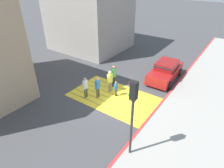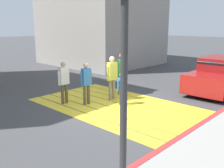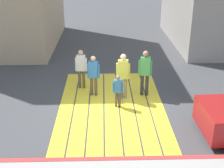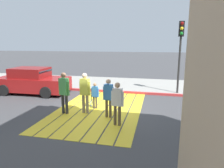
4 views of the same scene
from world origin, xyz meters
TOP-DOWN VIEW (x-y plane):
  - ground_plane at (0.00, 0.00)m, footprint 120.00×120.00m
  - crosswalk_stripes at (0.00, -0.00)m, footprint 6.40×3.80m
  - curb_painted at (-3.25, 0.00)m, footprint 0.16×40.00m
  - building_far_south at (8.50, -7.46)m, footprint 8.00×7.04m
  - car_parked_near_curb at (-2.00, -4.85)m, footprint 2.09×4.35m
  - traffic_light_corner at (-3.58, 3.77)m, footprint 0.39×0.28m
  - pedestrian_adult_lead at (0.94, 0.66)m, footprint 0.26×0.48m
  - pedestrian_adult_trailing at (1.65, 1.18)m, footprint 0.25×0.48m
  - pedestrian_adult_side at (0.66, -0.45)m, footprint 0.27×0.52m
  - pedestrian_teen_behind at (0.91, -1.31)m, footprint 0.29×0.52m
  - pedestrian_child_with_racket at (-0.04, -0.24)m, footprint 0.28×0.39m

SIDE VIEW (x-z plane):
  - ground_plane at x=0.00m, z-range 0.00..0.00m
  - crosswalk_stripes at x=0.00m, z-range 0.00..0.01m
  - curb_painted at x=-3.25m, z-range 0.00..0.13m
  - pedestrian_child_with_racket at x=-0.04m, z-range 0.07..1.31m
  - car_parked_near_curb at x=-2.00m, z-range -0.05..1.52m
  - pedestrian_adult_lead at x=0.94m, z-range 0.13..1.76m
  - pedestrian_adult_trailing at x=1.65m, z-range 0.14..1.78m
  - pedestrian_adult_side at x=0.66m, z-range 0.15..1.93m
  - pedestrian_teen_behind at x=0.91m, z-range 0.15..1.97m
  - traffic_light_corner at x=-3.58m, z-range 0.92..5.16m
  - building_far_south at x=8.50m, z-range 0.00..7.87m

